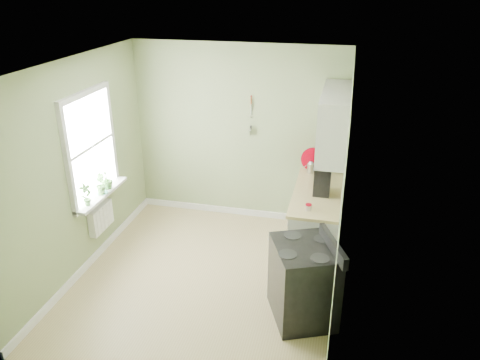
% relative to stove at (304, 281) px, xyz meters
% --- Properties ---
extents(floor, '(3.20, 3.60, 0.02)m').
position_rel_stove_xyz_m(floor, '(-1.28, 0.42, -0.47)').
color(floor, tan).
rests_on(floor, ground).
extents(ceiling, '(3.20, 3.60, 0.02)m').
position_rel_stove_xyz_m(ceiling, '(-1.28, 0.42, 2.25)').
color(ceiling, white).
rests_on(ceiling, wall_back).
extents(wall_back, '(3.20, 0.02, 2.70)m').
position_rel_stove_xyz_m(wall_back, '(-1.28, 2.23, 0.89)').
color(wall_back, '#8E9D6B').
rests_on(wall_back, floor).
extents(wall_left, '(0.02, 3.60, 2.70)m').
position_rel_stove_xyz_m(wall_left, '(-2.89, 0.42, 0.89)').
color(wall_left, '#8E9D6B').
rests_on(wall_left, floor).
extents(wall_right, '(0.02, 3.60, 2.70)m').
position_rel_stove_xyz_m(wall_right, '(0.33, 0.42, 0.89)').
color(wall_right, '#8E9D6B').
rests_on(wall_right, floor).
extents(base_cabinets, '(0.60, 1.60, 0.87)m').
position_rel_stove_xyz_m(base_cabinets, '(0.02, 1.42, -0.03)').
color(base_cabinets, silver).
rests_on(base_cabinets, floor).
extents(countertop, '(0.64, 1.60, 0.04)m').
position_rel_stove_xyz_m(countertop, '(0.01, 1.42, 0.43)').
color(countertop, '#CBB87C').
rests_on(countertop, base_cabinets).
extents(upper_cabinets, '(0.35, 1.40, 0.80)m').
position_rel_stove_xyz_m(upper_cabinets, '(0.15, 1.52, 1.39)').
color(upper_cabinets, silver).
rests_on(upper_cabinets, wall_right).
extents(window, '(0.06, 1.14, 1.44)m').
position_rel_stove_xyz_m(window, '(-2.86, 0.72, 1.09)').
color(window, white).
rests_on(window, wall_left).
extents(window_sill, '(0.18, 1.14, 0.04)m').
position_rel_stove_xyz_m(window_sill, '(-2.79, 0.72, 0.42)').
color(window_sill, white).
rests_on(window_sill, wall_left).
extents(radiator, '(0.12, 0.50, 0.35)m').
position_rel_stove_xyz_m(radiator, '(-2.82, 0.67, 0.09)').
color(radiator, white).
rests_on(radiator, wall_left).
extents(wall_utensils, '(0.02, 0.14, 0.58)m').
position_rel_stove_xyz_m(wall_utensils, '(-1.08, 2.20, 1.10)').
color(wall_utensils, '#CBB87C').
rests_on(wall_utensils, wall_back).
extents(stove, '(0.91, 0.93, 1.03)m').
position_rel_stove_xyz_m(stove, '(0.00, 0.00, 0.00)').
color(stove, black).
rests_on(stove, floor).
extents(stand_mixer, '(0.27, 0.33, 0.36)m').
position_rel_stove_xyz_m(stand_mixer, '(0.06, 2.16, 0.60)').
color(stand_mixer, '#B2B2B7').
rests_on(stand_mixer, countertop).
extents(kettle, '(0.18, 0.10, 0.18)m').
position_rel_stove_xyz_m(kettle, '(-0.15, 2.04, 0.54)').
color(kettle, silver).
rests_on(kettle, countertop).
extents(coffee_maker, '(0.21, 0.24, 0.37)m').
position_rel_stove_xyz_m(coffee_maker, '(0.06, 1.35, 0.63)').
color(coffee_maker, black).
rests_on(coffee_maker, countertop).
extents(red_tray, '(0.34, 0.10, 0.34)m').
position_rel_stove_xyz_m(red_tray, '(-0.13, 2.14, 0.62)').
color(red_tray, '#AB0013').
rests_on(red_tray, countertop).
extents(jar, '(0.08, 0.08, 0.08)m').
position_rel_stove_xyz_m(jar, '(-0.06, 0.84, 0.49)').
color(jar, '#B9A696').
rests_on(jar, countertop).
extents(plant_a, '(0.17, 0.19, 0.30)m').
position_rel_stove_xyz_m(plant_a, '(-2.78, 0.35, 0.59)').
color(plant_a, '#376329').
rests_on(plant_a, window_sill).
extents(plant_b, '(0.20, 0.20, 0.28)m').
position_rel_stove_xyz_m(plant_b, '(-2.78, 0.70, 0.58)').
color(plant_b, '#376329').
rests_on(plant_b, window_sill).
extents(plant_c, '(0.15, 0.15, 0.27)m').
position_rel_stove_xyz_m(plant_c, '(-2.78, 0.88, 0.58)').
color(plant_c, '#376329').
rests_on(plant_c, window_sill).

